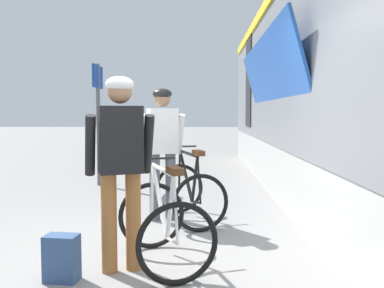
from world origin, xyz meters
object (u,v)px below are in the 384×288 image
at_px(platform_sign_post, 98,104).
at_px(cyclist_far_in_white, 162,142).
at_px(backpack_on_platform, 62,258).
at_px(cyclist_near_in_dark, 120,156).
at_px(bicycle_near_white, 163,223).
at_px(bicycle_far_black, 189,192).

bearing_deg(platform_sign_post, cyclist_far_in_white, -60.42).
bearing_deg(backpack_on_platform, platform_sign_post, 106.76).
bearing_deg(backpack_on_platform, cyclist_far_in_white, 79.00).
relative_size(cyclist_near_in_dark, platform_sign_post, 0.73).
relative_size(cyclist_near_in_dark, bicycle_near_white, 1.42).
bearing_deg(bicycle_far_black, cyclist_far_in_white, 163.12).
bearing_deg(bicycle_far_black, bicycle_near_white, -96.89).
relative_size(bicycle_far_black, backpack_on_platform, 3.09).
xyz_separation_m(bicycle_far_black, platform_sign_post, (-1.88, 2.79, 1.22)).
height_order(backpack_on_platform, platform_sign_post, platform_sign_post).
distance_m(cyclist_far_in_white, bicycle_near_white, 1.83).
xyz_separation_m(cyclist_near_in_dark, backpack_on_platform, (-0.47, -0.25, -0.85)).
bearing_deg(cyclist_near_in_dark, backpack_on_platform, -151.52).
xyz_separation_m(cyclist_far_in_white, platform_sign_post, (-1.52, 2.68, 0.57)).
relative_size(bicycle_near_white, bicycle_far_black, 1.01).
xyz_separation_m(backpack_on_platform, platform_sign_post, (-0.85, 4.78, 1.42)).
height_order(cyclist_near_in_dark, platform_sign_post, platform_sign_post).
height_order(cyclist_near_in_dark, bicycle_near_white, cyclist_near_in_dark).
height_order(cyclist_far_in_white, backpack_on_platform, cyclist_far_in_white).
xyz_separation_m(bicycle_far_black, backpack_on_platform, (-1.03, -1.99, -0.20)).
height_order(cyclist_near_in_dark, bicycle_far_black, cyclist_near_in_dark).
xyz_separation_m(cyclist_near_in_dark, bicycle_far_black, (0.56, 1.74, -0.65)).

